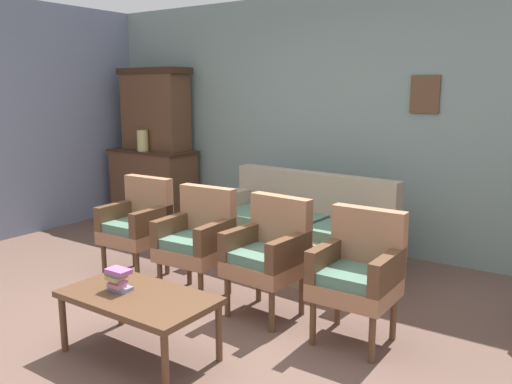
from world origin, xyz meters
TOP-DOWN VIEW (x-y plane):
  - ground_plane at (0.00, 0.00)m, footprint 7.68×7.68m
  - wall_back_with_decor at (0.00, 2.63)m, footprint 6.40×0.09m
  - side_cabinet at (-2.46, 2.25)m, footprint 1.16×0.55m
  - cabinet_upper_hutch at (-2.46, 2.33)m, footprint 0.99×0.38m
  - vase_on_cabinet at (-2.45, 2.08)m, footprint 0.14×0.14m
  - floral_couch at (0.05, 1.67)m, footprint 1.83×0.92m
  - armchair_near_cabinet at (-1.08, 0.69)m, footprint 0.54×0.51m
  - armchair_row_middle at (-0.30, 0.63)m, footprint 0.55×0.52m
  - armchair_by_doorway at (0.39, 0.64)m, footprint 0.55×0.53m
  - armchair_near_couch_end at (1.13, 0.63)m, footprint 0.52×0.49m
  - coffee_table at (0.07, -0.38)m, footprint 1.00×0.56m
  - book_stack_on_table at (-0.08, -0.41)m, footprint 0.17×0.12m

SIDE VIEW (x-z plane):
  - ground_plane at x=0.00m, z-range 0.00..0.00m
  - floral_couch at x=0.05m, z-range -0.12..0.78m
  - coffee_table at x=0.07m, z-range 0.17..0.59m
  - side_cabinet at x=-2.46m, z-range 0.00..0.93m
  - book_stack_on_table at x=-0.08m, z-range 0.42..0.57m
  - armchair_near_cabinet at x=-1.08m, z-range 0.05..0.95m
  - armchair_row_middle at x=-0.30m, z-range 0.05..0.95m
  - armchair_by_doorway at x=0.39m, z-range 0.05..0.95m
  - armchair_near_couch_end at x=1.13m, z-range 0.05..0.95m
  - vase_on_cabinet at x=-2.45m, z-range 0.93..1.19m
  - wall_back_with_decor at x=0.00m, z-range 0.00..2.70m
  - cabinet_upper_hutch at x=-2.46m, z-range 0.94..1.97m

